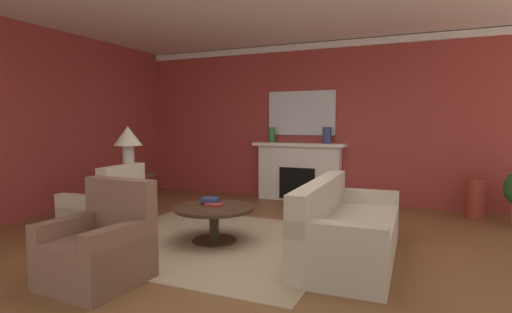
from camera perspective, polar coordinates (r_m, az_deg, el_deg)
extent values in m
plane|color=brown|center=(5.01, -0.64, -12.63)|extent=(9.83, 9.83, 0.00)
cube|color=#9E3833|center=(7.89, 9.27, 4.79)|extent=(8.16, 0.12, 3.03)
cube|color=#9E3833|center=(7.45, -27.68, 4.33)|extent=(0.12, 7.04, 3.03)
cube|color=white|center=(7.94, 9.26, 15.20)|extent=(8.16, 0.08, 0.12)
cube|color=tan|center=(5.23, -5.91, -11.83)|extent=(3.00, 2.78, 0.01)
cube|color=white|center=(7.85, 6.10, -2.38)|extent=(1.60, 0.25, 1.06)
cube|color=black|center=(7.86, 6.04, -3.69)|extent=(0.70, 0.26, 0.60)
cube|color=white|center=(7.78, 6.06, 1.68)|extent=(1.80, 0.35, 0.06)
cube|color=silver|center=(7.91, 6.42, 6.11)|extent=(1.33, 0.04, 0.85)
cube|color=#BCB299|center=(4.67, 13.30, -11.18)|extent=(0.97, 2.13, 0.45)
cube|color=#BCB299|center=(4.63, 9.09, -5.83)|extent=(0.27, 2.11, 0.40)
cube|color=#BCB299|center=(3.74, 11.12, -13.77)|extent=(0.91, 0.23, 0.62)
cube|color=#BCB299|center=(5.56, 14.77, -7.73)|extent=(0.91, 0.23, 0.62)
cube|color=#C1B293|center=(5.81, -20.82, -8.26)|extent=(0.88, 0.88, 0.44)
cube|color=#C1B293|center=(5.53, -18.37, -3.83)|extent=(0.24, 0.81, 0.51)
cube|color=#C1B293|center=(6.04, -18.87, -6.93)|extent=(0.81, 0.22, 0.60)
cube|color=#C1B293|center=(5.54, -23.00, -8.09)|extent=(0.81, 0.22, 0.60)
cube|color=brown|center=(4.14, -21.66, -13.53)|extent=(0.85, 0.85, 0.44)
cube|color=brown|center=(4.23, -18.58, -6.40)|extent=(0.81, 0.21, 0.51)
cube|color=brown|center=(4.36, -24.61, -11.59)|extent=(0.19, 0.81, 0.60)
cube|color=brown|center=(3.88, -18.39, -13.41)|extent=(0.19, 0.81, 0.60)
cylinder|color=#3D2D1E|center=(5.13, -5.95, -7.28)|extent=(1.00, 1.00, 0.04)
cylinder|color=#3D2D1E|center=(5.18, -5.93, -9.71)|extent=(0.12, 0.12, 0.41)
cylinder|color=#3D2D1E|center=(5.23, -5.91, -11.73)|extent=(0.56, 0.56, 0.03)
cube|color=#3D2D1E|center=(6.62, -17.51, -2.57)|extent=(0.56, 0.56, 0.04)
cube|color=#3D2D1E|center=(6.67, -17.44, -5.55)|extent=(0.10, 0.10, 0.66)
cube|color=#3D2D1E|center=(6.73, -17.37, -8.15)|extent=(0.45, 0.45, 0.04)
cylinder|color=beige|center=(6.60, -17.56, -0.45)|extent=(0.18, 0.18, 0.45)
cone|color=beige|center=(6.57, -17.64, 2.80)|extent=(0.44, 0.44, 0.30)
cylinder|color=navy|center=(7.60, 9.98, 2.96)|extent=(0.16, 0.16, 0.31)
cylinder|color=#33703D|center=(7.93, 2.23, 3.07)|extent=(0.13, 0.13, 0.30)
cylinder|color=#9E3328|center=(7.25, 28.54, -5.23)|extent=(0.27, 0.27, 0.63)
cube|color=maroon|center=(5.16, -5.93, -6.80)|extent=(0.23, 0.16, 0.03)
cube|color=navy|center=(5.29, -6.53, -6.08)|extent=(0.26, 0.24, 0.05)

